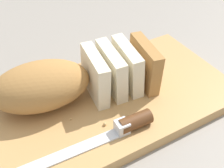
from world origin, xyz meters
The scene contains 7 objects.
ground_plane centered at (0.00, 0.00, 0.00)m, with size 3.00×3.00×0.00m, color gray.
cutting_board centered at (0.00, 0.00, 0.01)m, with size 0.44×0.24×0.02m, color tan.
bread_loaf centered at (-0.07, 0.03, 0.06)m, with size 0.29×0.13×0.08m.
bread_knife centered at (-0.03, -0.08, 0.03)m, with size 0.25×0.02×0.02m.
crumb_near_knife centered at (-0.09, -0.02, 0.02)m, with size 0.00×0.00×0.00m, color tan.
crumb_near_loaf centered at (0.00, -0.01, 0.02)m, with size 0.00×0.00×0.00m, color tan.
crumb_stray_left centered at (-0.04, -0.05, 0.02)m, with size 0.01×0.01×0.01m, color tan.
Camera 1 is at (-0.18, -0.35, 0.39)m, focal length 47.93 mm.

